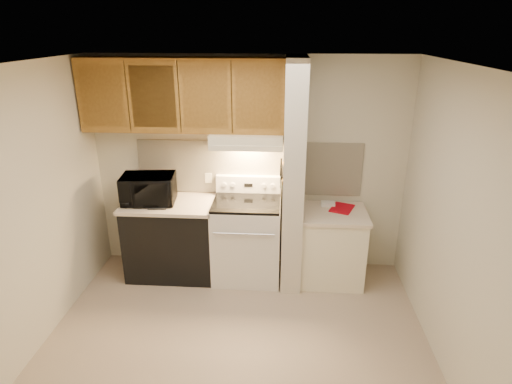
{
  "coord_description": "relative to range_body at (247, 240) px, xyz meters",
  "views": [
    {
      "loc": [
        0.41,
        -3.23,
        2.76
      ],
      "look_at": [
        0.13,
        0.75,
        1.22
      ],
      "focal_mm": 30.0,
      "sensor_mm": 36.0,
      "label": 1
    }
  ],
  "objects": [
    {
      "name": "knife_handle_b",
      "position": [
        0.38,
        -0.12,
        0.91
      ],
      "size": [
        0.02,
        0.02,
        0.1
      ],
      "primitive_type": "cylinder",
      "color": "black",
      "rests_on": "knife_strip"
    },
    {
      "name": "wall_back",
      "position": [
        0.0,
        0.34,
        0.79
      ],
      "size": [
        3.6,
        2.5,
        0.02
      ],
      "primitive_type": "cube",
      "rotation": [
        1.57,
        0.0,
        0.0
      ],
      "color": "beige",
      "rests_on": "floor"
    },
    {
      "name": "teal_jar",
      "position": [
        -1.23,
        0.23,
        0.5
      ],
      "size": [
        0.09,
        0.09,
        0.1
      ],
      "primitive_type": "cylinder",
      "rotation": [
        0.0,
        0.0,
        0.05
      ],
      "color": "#2C6658",
      "rests_on": "left_countertop"
    },
    {
      "name": "range_hood",
      "position": [
        0.0,
        0.12,
        1.17
      ],
      "size": [
        0.78,
        0.44,
        0.15
      ],
      "primitive_type": "cube",
      "color": "#F1E9C8",
      "rests_on": "upper_cabinets"
    },
    {
      "name": "oven_window",
      "position": [
        0.0,
        -0.32,
        0.04
      ],
      "size": [
        0.5,
        0.01,
        0.3
      ],
      "primitive_type": "cube",
      "color": "black",
      "rests_on": "range_body"
    },
    {
      "name": "upper_cabinets",
      "position": [
        -0.69,
        0.17,
        1.62
      ],
      "size": [
        2.18,
        0.33,
        0.77
      ],
      "primitive_type": "cube",
      "color": "olive",
      "rests_on": "wall_back"
    },
    {
      "name": "cab_door_c",
      "position": [
        -0.42,
        0.01,
        1.62
      ],
      "size": [
        0.46,
        0.01,
        0.63
      ],
      "primitive_type": "cube",
      "color": "olive",
      "rests_on": "upper_cabinets"
    },
    {
      "name": "partition_pillar",
      "position": [
        0.51,
        -0.01,
        0.79
      ],
      "size": [
        0.22,
        0.7,
        2.5
      ],
      "primitive_type": "cube",
      "color": "beige",
      "rests_on": "floor"
    },
    {
      "name": "range_body",
      "position": [
        0.0,
        0.0,
        0.0
      ],
      "size": [
        0.76,
        0.65,
        0.92
      ],
      "primitive_type": "cube",
      "color": "silver",
      "rests_on": "floor"
    },
    {
      "name": "floor",
      "position": [
        0.0,
        -1.16,
        -0.46
      ],
      "size": [
        3.6,
        3.6,
        0.0
      ],
      "primitive_type": "plane",
      "color": "tan",
      "rests_on": "ground"
    },
    {
      "name": "range_knob_right_inner",
      "position": [
        0.18,
        0.24,
        0.59
      ],
      "size": [
        0.05,
        0.02,
        0.05
      ],
      "primitive_type": "cylinder",
      "rotation": [
        1.57,
        0.0,
        0.0
      ],
      "color": "silver",
      "rests_on": "range_backguard"
    },
    {
      "name": "wall_left",
      "position": [
        -1.8,
        -1.16,
        0.79
      ],
      "size": [
        0.02,
        3.0,
        2.5
      ],
      "primitive_type": "cube",
      "color": "beige",
      "rests_on": "floor"
    },
    {
      "name": "pillar_trim",
      "position": [
        0.39,
        -0.01,
        0.84
      ],
      "size": [
        0.01,
        0.7,
        0.04
      ],
      "primitive_type": "cube",
      "color": "olive",
      "rests_on": "partition_pillar"
    },
    {
      "name": "cab_gap_b",
      "position": [
        -0.69,
        0.01,
        1.62
      ],
      "size": [
        0.01,
        0.01,
        0.73
      ],
      "primitive_type": "cube",
      "color": "black",
      "rests_on": "upper_cabinets"
    },
    {
      "name": "knife_handle_d",
      "position": [
        0.38,
        0.02,
        0.91
      ],
      "size": [
        0.02,
        0.02,
        0.1
      ],
      "primitive_type": "cylinder",
      "color": "black",
      "rests_on": "knife_strip"
    },
    {
      "name": "oven_handle",
      "position": [
        0.0,
        -0.35,
        0.26
      ],
      "size": [
        0.65,
        0.02,
        0.02
      ],
      "primitive_type": "cylinder",
      "rotation": [
        0.0,
        1.57,
        0.0
      ],
      "color": "silver",
      "rests_on": "range_body"
    },
    {
      "name": "backsplash",
      "position": [
        0.0,
        0.33,
        0.78
      ],
      "size": [
        2.6,
        0.02,
        0.63
      ],
      "primitive_type": "cube",
      "color": "#F9EDCE",
      "rests_on": "wall_back"
    },
    {
      "name": "cab_gap_a",
      "position": [
        -1.23,
        0.01,
        1.62
      ],
      "size": [
        0.01,
        0.01,
        0.73
      ],
      "primitive_type": "cube",
      "color": "black",
      "rests_on": "upper_cabinets"
    },
    {
      "name": "spoon_rest",
      "position": [
        -0.96,
        -0.19,
        0.46
      ],
      "size": [
        0.21,
        0.08,
        0.01
      ],
      "primitive_type": "cube",
      "rotation": [
        0.0,
        0.0,
        0.05
      ],
      "color": "black",
      "rests_on": "left_countertop"
    },
    {
      "name": "cab_door_b",
      "position": [
        -0.96,
        0.01,
        1.62
      ],
      "size": [
        0.46,
        0.01,
        0.63
      ],
      "primitive_type": "cube",
      "color": "olive",
      "rests_on": "upper_cabinets"
    },
    {
      "name": "oven_mitt",
      "position": [
        0.38,
        0.17,
        0.72
      ],
      "size": [
        0.03,
        0.09,
        0.23
      ],
      "primitive_type": "cube",
      "color": "slate",
      "rests_on": "partition_pillar"
    },
    {
      "name": "red_folder",
      "position": [
        1.07,
        0.09,
        0.4
      ],
      "size": [
        0.32,
        0.37,
        0.01
      ],
      "primitive_type": "cube",
      "rotation": [
        0.0,
        0.0,
        -0.39
      ],
      "color": "#B00512",
      "rests_on": "right_countertop"
    },
    {
      "name": "knife_handle_a",
      "position": [
        0.38,
        -0.21,
        0.91
      ],
      "size": [
        0.02,
        0.02,
        0.1
      ],
      "primitive_type": "cylinder",
      "color": "black",
      "rests_on": "knife_strip"
    },
    {
      "name": "knife_strip",
      "position": [
        0.39,
        -0.06,
        0.86
      ],
      "size": [
        0.02,
        0.42,
        0.04
      ],
      "primitive_type": "cube",
      "color": "black",
      "rests_on": "partition_pillar"
    },
    {
      "name": "cab_door_a",
      "position": [
        -1.51,
        0.01,
        1.62
      ],
      "size": [
        0.46,
        0.01,
        0.63
      ],
      "primitive_type": "cube",
      "color": "olive",
      "rests_on": "upper_cabinets"
    },
    {
      "name": "knife_blade_c",
      "position": [
        0.38,
        -0.05,
        0.74
      ],
      "size": [
        0.01,
        0.04,
        0.2
      ],
      "primitive_type": "cube",
      "color": "silver",
      "rests_on": "knife_strip"
    },
    {
      "name": "hood_lip",
      "position": [
        0.0,
        -0.08,
        1.12
      ],
      "size": [
        0.78,
        0.04,
        0.06
      ],
      "primitive_type": "cube",
      "color": "#F1E9C8",
      "rests_on": "range_hood"
    },
    {
      "name": "right_cab_base",
      "position": [
        0.97,
        -0.01,
        -0.06
      ],
      "size": [
        0.7,
        0.6,
        0.81
      ],
      "primitive_type": "cube",
      "color": "#F1E9C8",
      "rests_on": "floor"
    },
    {
      "name": "outlet",
      "position": [
        -0.48,
        0.32,
        0.64
      ],
      "size": [
        0.08,
        0.01,
        0.12
      ],
      "primitive_type": "cube",
      "color": "#F1E9C8",
      "rests_on": "backsplash"
    },
    {
      "name": "range_knob_right_outer",
      "position": [
        0.28,
        0.24,
        0.59
      ],
      "size": [
        0.05,
        0.02,
        0.05
      ],
      "primitive_type": "cylinder",
      "rotation": [
        1.57,
        0.0,
        0.0
      ],
      "color": "silver",
      "rests_on": "range_backguard"
    },
    {
      "name": "knife_blade_a",
      "position": [
        0.38,
        -0.21,
        0.76
      ],
      "size": [
        0.01,
        0.03,
        0.16
      ],
      "primitive_type": "cube",
      "color": "silver",
      "rests_on": "knife_strip"
    },
    {
      "name": "right_countertop",
      "position": [
        0.97,
        -0.01,
        0.37
      ],
      "size": [
        0.74,
        0.64,
        0.04
      ],
      "primitive_type": "cube",
      "color": "beige",
      "rests_on": "right_cab_base"
    },
    {
      "name": "knife_blade_e",
      "position": [
        0.38,
        0.09,
        0.75
      ],
      "size": [
        0.01,
        0.04,
        0.18
      ],
      "primitive_type": "cube",
      "color": "silver",
      "rests_on": "knife_strip"
    },
    {
      "name": "microwave",
      "position": [
        -1.1,
        -0.01,
        0.61
      ],
      "size": [
        0.62,
        0.45,
        0.32
      ],
      "primitive_type": "imported",
      "rotation": [
        0.0,
        0.0,
        0.11
      ],
      "color": "black",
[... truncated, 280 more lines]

